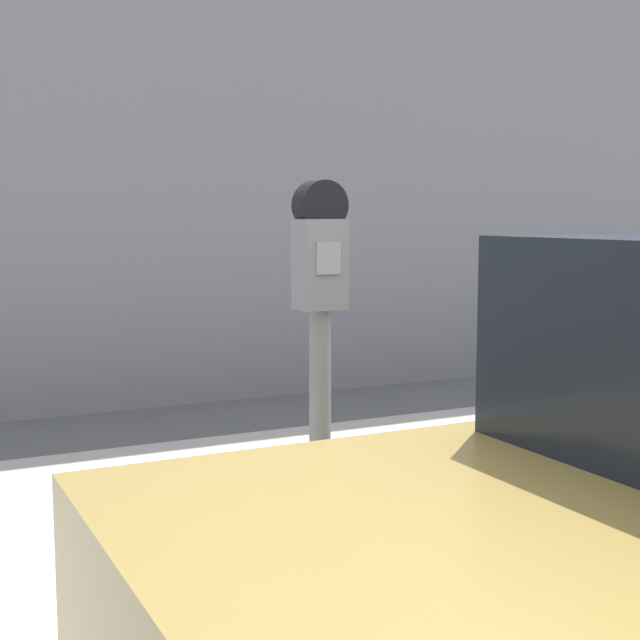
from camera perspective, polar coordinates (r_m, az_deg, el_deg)
name	(u,v)px	position (r m, az deg, el deg)	size (l,w,h in m)	color
sidewalk	(300,512)	(4.60, -1.31, -12.18)	(24.00, 2.80, 0.14)	#BCB7AD
building_facade	(130,92)	(7.42, -12.07, 14.10)	(24.00, 0.30, 5.06)	gray
parking_meter	(320,330)	(3.23, 0.00, -0.67)	(0.18, 0.14, 1.55)	slate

